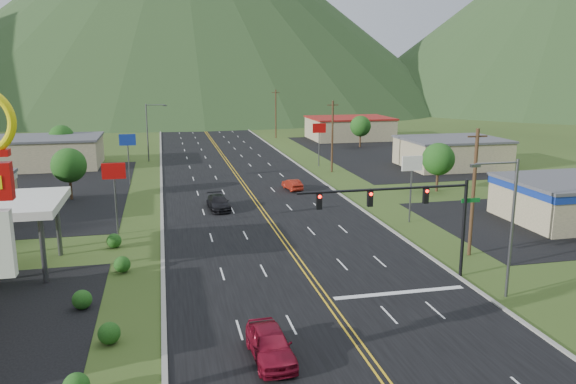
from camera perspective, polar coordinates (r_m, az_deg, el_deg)
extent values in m
cylinder|color=black|center=(41.09, 17.40, -3.56)|extent=(0.24, 0.24, 7.00)
cylinder|color=black|center=(37.72, 9.78, 0.29)|extent=(12.00, 0.18, 0.18)
cube|color=#0C591E|center=(40.80, 18.07, -0.81)|extent=(1.40, 0.06, 0.30)
cube|color=black|center=(39.08, 13.82, -0.37)|extent=(0.35, 0.28, 1.05)
sphere|color=#FF0C05|center=(38.85, 13.96, 0.07)|extent=(0.22, 0.22, 0.22)
cube|color=black|center=(37.49, 8.33, -0.68)|extent=(0.35, 0.28, 1.05)
sphere|color=#FF0C05|center=(37.25, 8.45, -0.22)|extent=(0.22, 0.22, 0.22)
cube|color=black|center=(36.40, 3.18, -0.96)|extent=(0.35, 0.28, 1.05)
sphere|color=#FF0C05|center=(36.16, 3.26, -0.49)|extent=(0.22, 0.22, 0.22)
cylinder|color=#59595E|center=(38.11, 21.78, -3.57)|extent=(0.20, 0.20, 9.00)
cylinder|color=#59595E|center=(36.41, 20.45, 2.76)|extent=(2.88, 0.12, 0.12)
cube|color=#59595E|center=(35.67, 18.50, 2.55)|extent=(0.60, 0.25, 0.18)
cylinder|color=#59595E|center=(90.62, -14.09, 5.85)|extent=(0.20, 0.20, 9.00)
cylinder|color=#59595E|center=(90.23, -13.32, 8.60)|extent=(2.88, 0.12, 0.12)
cube|color=#59595E|center=(90.23, -12.39, 8.58)|extent=(0.60, 0.25, 0.18)
cylinder|color=#59595E|center=(41.68, -23.64, -5.26)|extent=(0.36, 0.36, 5.00)
cylinder|color=#59595E|center=(47.34, -22.32, -3.09)|extent=(0.36, 0.36, 5.00)
cube|color=tan|center=(90.77, -24.19, 3.60)|extent=(18.00, 11.00, 4.20)
cube|color=#4C4C51|center=(90.49, -24.32, 5.01)|extent=(18.40, 11.40, 0.30)
cube|color=tan|center=(86.76, 16.28, 3.77)|extent=(14.00, 11.00, 4.00)
cube|color=#4C4C51|center=(86.47, 16.36, 5.18)|extent=(14.40, 11.40, 0.30)
cube|color=tan|center=(116.98, 6.27, 6.40)|extent=(16.00, 12.00, 4.20)
cube|color=maroon|center=(116.77, 6.30, 7.49)|extent=(16.40, 12.40, 0.30)
cylinder|color=#59595E|center=(51.64, -17.06, -1.44)|extent=(0.16, 0.16, 5.00)
cube|color=#B40A0A|center=(50.99, -17.29, 2.05)|extent=(2.00, 0.18, 1.40)
cylinder|color=#59595E|center=(73.16, -15.85, 2.64)|extent=(0.16, 0.16, 5.00)
cube|color=navy|center=(72.70, -16.00, 5.12)|extent=(2.00, 0.18, 1.40)
cylinder|color=#59595E|center=(54.48, 12.33, -0.46)|extent=(0.16, 0.16, 5.00)
cube|color=white|center=(53.86, 12.49, 2.86)|extent=(2.00, 0.18, 1.40)
cylinder|color=#59595E|center=(84.06, 3.17, 4.33)|extent=(0.16, 0.16, 5.00)
cube|color=#B40A0A|center=(83.66, 3.19, 6.50)|extent=(2.00, 0.18, 1.40)
cylinder|color=#382314|center=(67.12, -21.21, 0.53)|extent=(0.30, 0.30, 3.00)
sphere|color=#1B4614|center=(66.70, -21.38, 2.55)|extent=(3.84, 3.84, 3.84)
cylinder|color=#382314|center=(94.21, -21.91, 3.72)|extent=(0.30, 0.30, 3.00)
sphere|color=#1B4614|center=(93.90, -22.03, 5.16)|extent=(3.84, 3.84, 3.84)
cylinder|color=#382314|center=(69.13, 14.92, 1.29)|extent=(0.30, 0.30, 3.00)
sphere|color=#1B4614|center=(68.72, 15.03, 3.25)|extent=(3.84, 3.84, 3.84)
cylinder|color=#382314|center=(105.15, 7.34, 5.35)|extent=(0.30, 0.30, 3.00)
sphere|color=#1B4614|center=(104.88, 7.37, 6.65)|extent=(3.84, 3.84, 3.84)
cylinder|color=#382314|center=(45.56, 18.31, -0.12)|extent=(0.28, 0.28, 10.00)
cube|color=#382314|center=(44.85, 18.69, 5.37)|extent=(1.60, 0.12, 0.12)
cylinder|color=#382314|center=(79.12, 4.52, 5.62)|extent=(0.28, 0.28, 10.00)
cube|color=#382314|center=(78.71, 4.58, 8.80)|extent=(1.60, 0.12, 0.12)
cylinder|color=#382314|center=(117.74, -1.25, 7.92)|extent=(0.28, 0.28, 10.00)
cube|color=#382314|center=(117.47, -1.26, 10.06)|extent=(1.60, 0.12, 0.12)
cylinder|color=#382314|center=(157.06, -4.18, 9.05)|extent=(0.28, 0.28, 10.00)
cube|color=#382314|center=(156.85, -4.21, 10.66)|extent=(1.60, 0.12, 0.12)
cone|color=#1C3116|center=(252.49, 27.13, 15.89)|extent=(180.00, 180.00, 70.00)
imported|color=maroon|center=(29.32, -1.80, -15.25)|extent=(2.16, 4.91, 1.64)
imported|color=black|center=(58.69, -7.07, -1.12)|extent=(2.35, 5.08, 1.44)
imported|color=maroon|center=(67.65, 0.44, 0.74)|extent=(1.90, 4.05, 1.28)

